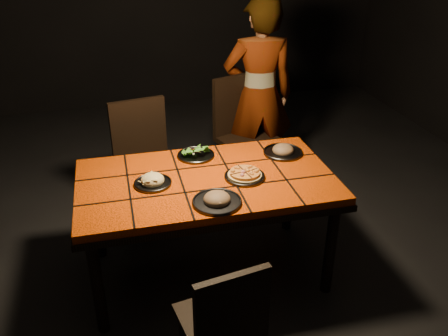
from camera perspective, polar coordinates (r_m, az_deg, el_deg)
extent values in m
cube|color=black|center=(3.42, -1.92, -12.52)|extent=(6.00, 7.00, 0.04)
cube|color=#EC4A07|center=(2.99, -2.15, -1.58)|extent=(1.60, 0.90, 0.05)
cube|color=black|center=(3.01, -2.13, -2.33)|extent=(1.62, 0.92, 0.04)
cylinder|color=black|center=(2.88, -14.97, -13.67)|extent=(0.07, 0.07, 0.66)
cylinder|color=black|center=(3.13, 12.66, -9.56)|extent=(0.07, 0.07, 0.66)
cylinder|color=black|center=(3.47, -15.09, -5.69)|extent=(0.07, 0.07, 0.66)
cylinder|color=black|center=(3.68, 7.79, -2.85)|extent=(0.07, 0.07, 0.66)
cube|color=black|center=(2.51, -0.70, -17.85)|extent=(0.43, 0.43, 0.04)
cube|color=black|center=(2.25, 1.03, -16.73)|extent=(0.37, 0.10, 0.41)
cylinder|color=black|center=(2.80, 1.02, -17.92)|extent=(0.03, 0.03, 0.38)
cube|color=black|center=(3.72, -9.11, -0.11)|extent=(0.51, 0.51, 0.04)
cube|color=black|center=(3.79, -10.26, 4.67)|extent=(0.44, 0.12, 0.48)
cylinder|color=black|center=(3.66, -10.71, -5.24)|extent=(0.04, 0.04, 0.45)
cylinder|color=black|center=(3.74, -5.45, -4.08)|extent=(0.04, 0.04, 0.45)
cylinder|color=black|center=(3.96, -12.04, -2.65)|extent=(0.04, 0.04, 0.45)
cylinder|color=black|center=(4.03, -7.15, -1.63)|extent=(0.04, 0.04, 0.45)
cube|color=black|center=(4.08, 3.18, 3.22)|extent=(0.60, 0.60, 0.04)
cube|color=black|center=(4.13, 1.50, 7.73)|extent=(0.45, 0.20, 0.51)
cylinder|color=black|center=(3.96, 2.56, -1.77)|extent=(0.04, 0.04, 0.48)
cylinder|color=black|center=(4.17, 6.70, -0.32)|extent=(0.04, 0.04, 0.48)
cylinder|color=black|center=(4.23, -0.48, 0.30)|extent=(0.04, 0.04, 0.48)
cylinder|color=black|center=(4.43, 3.56, 1.58)|extent=(0.04, 0.04, 0.48)
imported|color=brown|center=(4.14, 4.19, 8.68)|extent=(0.65, 0.47, 1.68)
cylinder|color=#323237|center=(2.98, 2.50, -1.07)|extent=(0.25, 0.25, 0.01)
torus|color=#323237|center=(2.97, 2.51, -0.94)|extent=(0.26, 0.26, 0.01)
cylinder|color=tan|center=(2.97, 2.51, -0.85)|extent=(0.25, 0.25, 0.01)
cylinder|color=orange|center=(2.96, 2.51, -0.60)|extent=(0.22, 0.22, 0.02)
cylinder|color=#323237|center=(2.93, -8.56, -1.86)|extent=(0.23, 0.23, 0.01)
torus|color=#323237|center=(2.93, -8.57, -1.72)|extent=(0.23, 0.23, 0.01)
ellipsoid|color=#C9BE84|center=(2.92, -8.59, -1.44)|extent=(0.14, 0.14, 0.08)
cylinder|color=#323237|center=(3.25, -3.40, 1.50)|extent=(0.25, 0.25, 0.01)
torus|color=#323237|center=(3.24, -3.41, 1.62)|extent=(0.26, 0.26, 0.01)
cylinder|color=#323237|center=(2.72, -0.84, -4.13)|extent=(0.28, 0.28, 0.01)
torus|color=#323237|center=(2.71, -0.84, -3.99)|extent=(0.29, 0.29, 0.01)
ellipsoid|color=brown|center=(2.70, -0.85, -3.60)|extent=(0.17, 0.17, 0.09)
cylinder|color=#323237|center=(3.31, 7.10, 1.85)|extent=(0.27, 0.27, 0.01)
torus|color=#323237|center=(3.30, 7.10, 1.98)|extent=(0.27, 0.27, 0.01)
ellipsoid|color=brown|center=(3.29, 7.12, 2.29)|extent=(0.16, 0.16, 0.09)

